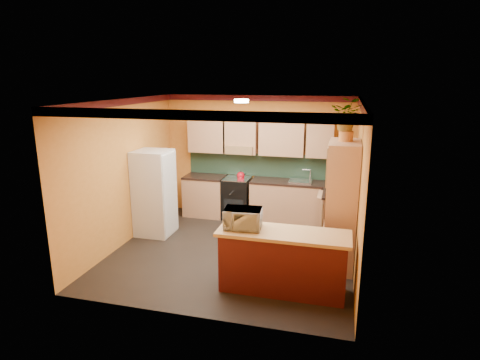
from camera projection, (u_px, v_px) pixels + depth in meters
name	position (u px, v px, depth m)	size (l,w,h in m)	color
room_shell	(238.00, 135.00, 7.02)	(4.24, 4.24, 2.72)	black
base_cabinets_back	(264.00, 201.00, 8.80)	(3.65, 0.60, 0.88)	tan
countertop_back	(265.00, 181.00, 8.69)	(3.65, 0.62, 0.04)	black
stove	(237.00, 198.00, 8.95)	(0.58, 0.58, 0.91)	black
kettle	(241.00, 175.00, 8.74)	(0.17, 0.17, 0.18)	#A90B17
sink	(301.00, 181.00, 8.49)	(0.48, 0.40, 0.03)	silver
base_cabinets_right	(338.00, 217.00, 7.78)	(0.60, 0.80, 0.88)	tan
countertop_right	(339.00, 194.00, 7.67)	(0.62, 0.80, 0.04)	black
fridge	(154.00, 193.00, 7.93)	(0.68, 0.66, 1.70)	silver
pantry	(341.00, 206.00, 6.48)	(0.48, 0.90, 2.10)	tan
fern_pot	(346.00, 136.00, 6.25)	(0.22, 0.22, 0.16)	#AA6029
fern	(347.00, 114.00, 6.17)	(0.46, 0.40, 0.51)	tan
breakfast_bar	(283.00, 263.00, 5.84)	(1.80, 0.55, 0.88)	#511513
bar_top	(283.00, 233.00, 5.72)	(1.90, 0.65, 0.05)	tan
microwave	(243.00, 218.00, 5.83)	(0.54, 0.36, 0.30)	silver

